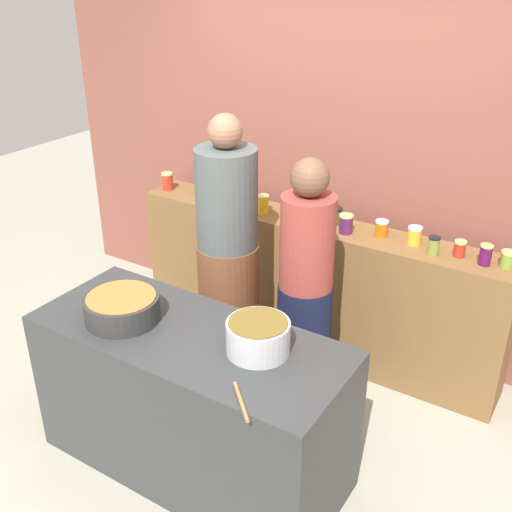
# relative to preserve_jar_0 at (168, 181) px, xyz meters

# --- Properties ---
(ground) EXTENTS (12.00, 12.00, 0.00)m
(ground) POSITION_rel_preserve_jar_0_xyz_m (1.25, -1.06, -1.06)
(ground) COLOR #9D9A88
(storefront_wall) EXTENTS (4.80, 0.12, 3.00)m
(storefront_wall) POSITION_rel_preserve_jar_0_xyz_m (1.25, 0.39, 0.44)
(storefront_wall) COLOR brown
(storefront_wall) RESTS_ON ground
(display_shelf) EXTENTS (2.70, 0.36, 0.99)m
(display_shelf) POSITION_rel_preserve_jar_0_xyz_m (1.25, 0.04, -0.56)
(display_shelf) COLOR brown
(display_shelf) RESTS_ON ground
(prep_table) EXTENTS (1.70, 0.70, 0.88)m
(prep_table) POSITION_rel_preserve_jar_0_xyz_m (1.25, -1.36, -0.62)
(prep_table) COLOR #313435
(prep_table) RESTS_ON ground
(preserve_jar_0) EXTENTS (0.08, 0.08, 0.14)m
(preserve_jar_0) POSITION_rel_preserve_jar_0_xyz_m (0.00, 0.00, 0.00)
(preserve_jar_0) COLOR red
(preserve_jar_0) RESTS_ON display_shelf
(preserve_jar_1) EXTENTS (0.08, 0.08, 0.13)m
(preserve_jar_1) POSITION_rel_preserve_jar_0_xyz_m (0.26, 0.08, -0.01)
(preserve_jar_1) COLOR #2B4322
(preserve_jar_1) RESTS_ON display_shelf
(preserve_jar_2) EXTENTS (0.09, 0.09, 0.11)m
(preserve_jar_2) POSITION_rel_preserve_jar_0_xyz_m (0.44, 0.00, -0.01)
(preserve_jar_2) COLOR #561F4E
(preserve_jar_2) RESTS_ON display_shelf
(preserve_jar_3) EXTENTS (0.08, 0.08, 0.12)m
(preserve_jar_3) POSITION_rel_preserve_jar_0_xyz_m (0.61, 0.03, -0.01)
(preserve_jar_3) COLOR orange
(preserve_jar_3) RESTS_ON display_shelf
(preserve_jar_4) EXTENTS (0.09, 0.09, 0.13)m
(preserve_jar_4) POSITION_rel_preserve_jar_0_xyz_m (0.87, -0.01, -0.00)
(preserve_jar_4) COLOR gold
(preserve_jar_4) RESTS_ON display_shelf
(preserve_jar_5) EXTENTS (0.07, 0.07, 0.14)m
(preserve_jar_5) POSITION_rel_preserve_jar_0_xyz_m (1.04, 0.02, 0.00)
(preserve_jar_5) COLOR #3C453C
(preserve_jar_5) RESTS_ON display_shelf
(preserve_jar_6) EXTENTS (0.09, 0.09, 0.12)m
(preserve_jar_6) POSITION_rel_preserve_jar_0_xyz_m (1.27, 0.09, -0.01)
(preserve_jar_6) COLOR gold
(preserve_jar_6) RESTS_ON display_shelf
(preserve_jar_7) EXTENTS (0.09, 0.09, 0.12)m
(preserve_jar_7) POSITION_rel_preserve_jar_0_xyz_m (1.38, 0.09, -0.01)
(preserve_jar_7) COLOR #3A531E
(preserve_jar_7) RESTS_ON display_shelf
(preserve_jar_8) EXTENTS (0.09, 0.09, 0.13)m
(preserve_jar_8) POSITION_rel_preserve_jar_0_xyz_m (1.50, -0.01, -0.01)
(preserve_jar_8) COLOR #4F1D4D
(preserve_jar_8) RESTS_ON display_shelf
(preserve_jar_9) EXTENTS (0.08, 0.08, 0.11)m
(preserve_jar_9) POSITION_rel_preserve_jar_0_xyz_m (1.71, 0.06, -0.01)
(preserve_jar_9) COLOR #DB5F0F
(preserve_jar_9) RESTS_ON display_shelf
(preserve_jar_10) EXTENTS (0.09, 0.09, 0.12)m
(preserve_jar_10) POSITION_rel_preserve_jar_0_xyz_m (1.93, 0.06, -0.01)
(preserve_jar_10) COLOR gold
(preserve_jar_10) RESTS_ON display_shelf
(preserve_jar_11) EXTENTS (0.07, 0.07, 0.12)m
(preserve_jar_11) POSITION_rel_preserve_jar_0_xyz_m (2.08, -0.02, -0.01)
(preserve_jar_11) COLOR olive
(preserve_jar_11) RESTS_ON display_shelf
(preserve_jar_12) EXTENTS (0.07, 0.07, 0.10)m
(preserve_jar_12) POSITION_rel_preserve_jar_0_xyz_m (2.22, 0.03, -0.02)
(preserve_jar_12) COLOR #A72B1C
(preserve_jar_12) RESTS_ON display_shelf
(preserve_jar_13) EXTENTS (0.07, 0.07, 0.13)m
(preserve_jar_13) POSITION_rel_preserve_jar_0_xyz_m (2.38, 0.00, -0.01)
(preserve_jar_13) COLOR #4F1244
(preserve_jar_13) RESTS_ON display_shelf
(preserve_jar_14) EXTENTS (0.08, 0.08, 0.10)m
(preserve_jar_14) POSITION_rel_preserve_jar_0_xyz_m (2.49, 0.05, -0.02)
(preserve_jar_14) COLOR olive
(preserve_jar_14) RESTS_ON display_shelf
(cooking_pot_left) EXTENTS (0.39, 0.39, 0.14)m
(cooking_pot_left) POSITION_rel_preserve_jar_0_xyz_m (0.88, -1.44, -0.11)
(cooking_pot_left) COLOR #2D2D2D
(cooking_pot_left) RESTS_ON prep_table
(cooking_pot_center) EXTENTS (0.31, 0.31, 0.17)m
(cooking_pot_center) POSITION_rel_preserve_jar_0_xyz_m (1.64, -1.30, -0.09)
(cooking_pot_center) COLOR #B7B7BC
(cooking_pot_center) RESTS_ON prep_table
(wooden_spoon) EXTENTS (0.20, 0.19, 0.02)m
(wooden_spoon) POSITION_rel_preserve_jar_0_xyz_m (1.78, -1.67, -0.17)
(wooden_spoon) COLOR #9E703D
(wooden_spoon) RESTS_ON prep_table
(cook_with_tongs) EXTENTS (0.39, 0.39, 1.82)m
(cook_with_tongs) POSITION_rel_preserve_jar_0_xyz_m (0.97, -0.60, -0.23)
(cook_with_tongs) COLOR brown
(cook_with_tongs) RESTS_ON ground
(cook_in_cap) EXTENTS (0.32, 0.32, 1.66)m
(cook_in_cap) POSITION_rel_preserve_jar_0_xyz_m (1.54, -0.62, -0.30)
(cook_in_cap) COLOR #131933
(cook_in_cap) RESTS_ON ground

